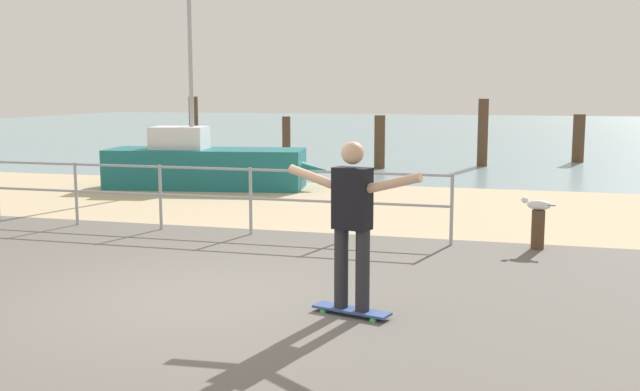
{
  "coord_description": "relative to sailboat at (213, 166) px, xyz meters",
  "views": [
    {
      "loc": [
        3.39,
        -6.97,
        2.22
      ],
      "look_at": [
        0.89,
        2.0,
        0.9
      ],
      "focal_mm": 41.89,
      "sensor_mm": 36.0,
      "label": 1
    }
  ],
  "objects": [
    {
      "name": "ground_plane",
      "position": [
        3.44,
        -9.52,
        -0.53
      ],
      "size": [
        24.0,
        10.0,
        0.04
      ],
      "primitive_type": "cube",
      "color": "#605B56",
      "rests_on": "ground"
    },
    {
      "name": "beach_strip",
      "position": [
        3.44,
        -1.52,
        -0.53
      ],
      "size": [
        24.0,
        6.0,
        0.04
      ],
      "primitive_type": "cube",
      "color": "tan",
      "rests_on": "ground"
    },
    {
      "name": "sea_surface",
      "position": [
        3.44,
        26.48,
        -0.53
      ],
      "size": [
        72.0,
        50.0,
        0.04
      ],
      "primitive_type": "cube",
      "color": "#75939E",
      "rests_on": "ground"
    },
    {
      "name": "railing_fence",
      "position": [
        0.49,
        -4.92,
        0.17
      ],
      "size": [
        10.71,
        0.05,
        1.05
      ],
      "color": "#9EA0A5",
      "rests_on": "ground"
    },
    {
      "name": "sailboat",
      "position": [
        0.0,
        0.0,
        0.0
      ],
      "size": [
        5.06,
        2.11,
        5.86
      ],
      "color": "#19666B",
      "rests_on": "ground"
    },
    {
      "name": "skateboard",
      "position": [
        5.21,
        -8.55,
        -0.46
      ],
      "size": [
        0.82,
        0.41,
        0.08
      ],
      "color": "#334C8C",
      "rests_on": "ground"
    },
    {
      "name": "skateboarder",
      "position": [
        5.21,
        -8.55,
        0.49
      ],
      "size": [
        1.41,
        0.48,
        1.65
      ],
      "color": "#26262B",
      "rests_on": "skateboard"
    },
    {
      "name": "bollard_short",
      "position": [
        7.01,
        -4.85,
        -0.24
      ],
      "size": [
        0.18,
        0.18,
        0.57
      ],
      "primitive_type": "cylinder",
      "color": "#513826",
      "rests_on": "ground"
    },
    {
      "name": "seagull",
      "position": [
        6.99,
        -4.85,
        0.12
      ],
      "size": [
        0.49,
        0.17,
        0.18
      ],
      "color": "white",
      "rests_on": "bollard_short"
    },
    {
      "name": "groyne_post_0",
      "position": [
        -2.68,
        4.76,
        0.48
      ],
      "size": [
        0.27,
        0.27,
        2.02
      ],
      "primitive_type": "cylinder",
      "color": "#513826",
      "rests_on": "ground"
    },
    {
      "name": "groyne_post_1",
      "position": [
        0.07,
        5.13,
        0.2
      ],
      "size": [
        0.24,
        0.24,
        1.46
      ],
      "primitive_type": "cylinder",
      "color": "#513826",
      "rests_on": "ground"
    },
    {
      "name": "groyne_post_2",
      "position": [
        2.82,
        5.14,
        0.23
      ],
      "size": [
        0.3,
        0.3,
        1.51
      ],
      "primitive_type": "cylinder",
      "color": "#513826",
      "rests_on": "ground"
    },
    {
      "name": "groyne_post_3",
      "position": [
        5.58,
        6.53,
        0.46
      ],
      "size": [
        0.3,
        0.3,
        1.97
      ],
      "primitive_type": "cylinder",
      "color": "#513826",
      "rests_on": "ground"
    },
    {
      "name": "groyne_post_4",
      "position": [
        8.33,
        8.57,
        0.21
      ],
      "size": [
        0.36,
        0.36,
        1.48
      ],
      "primitive_type": "cylinder",
      "color": "#513826",
      "rests_on": "ground"
    }
  ]
}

